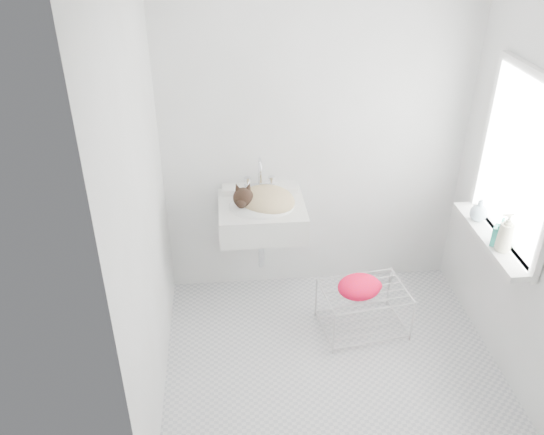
{
  "coord_description": "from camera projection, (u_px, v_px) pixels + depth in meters",
  "views": [
    {
      "loc": [
        -0.65,
        -2.65,
        2.74
      ],
      "look_at": [
        -0.36,
        0.5,
        0.88
      ],
      "focal_mm": 36.89,
      "sensor_mm": 36.0,
      "label": 1
    }
  ],
  "objects": [
    {
      "name": "sink",
      "position": [
        262.0,
        204.0,
        3.89
      ],
      "size": [
        0.6,
        0.52,
        0.24
      ],
      "primitive_type": "cube",
      "color": "silver",
      "rests_on": "back_wall"
    },
    {
      "name": "windowsill",
      "position": [
        491.0,
        238.0,
        3.54
      ],
      "size": [
        0.16,
        0.88,
        0.04
      ],
      "primitive_type": "cube",
      "color": "white",
      "rests_on": "right_wall"
    },
    {
      "name": "window_frame",
      "position": [
        518.0,
        163.0,
        3.28
      ],
      "size": [
        0.04,
        0.9,
        1.1
      ],
      "primitive_type": "cube",
      "color": "white",
      "rests_on": "right_wall"
    },
    {
      "name": "wire_rack",
      "position": [
        363.0,
        311.0,
        3.97
      ],
      "size": [
        0.62,
        0.48,
        0.34
      ],
      "primitive_type": "cube",
      "rotation": [
        0.0,
        0.0,
        0.14
      ],
      "color": "#BDBDBD",
      "rests_on": "floor"
    },
    {
      "name": "left_wall",
      "position": [
        143.0,
        212.0,
        2.99
      ],
      "size": [
        0.02,
        2.0,
        2.5
      ],
      "primitive_type": "cube",
      "color": "white",
      "rests_on": "ground"
    },
    {
      "name": "towel",
      "position": [
        359.0,
        291.0,
        3.82
      ],
      "size": [
        0.36,
        0.29,
        0.13
      ],
      "primitive_type": "ellipsoid",
      "rotation": [
        0.0,
        0.0,
        0.28
      ],
      "color": "#FF0700",
      "rests_on": "wire_rack"
    },
    {
      "name": "faucet",
      "position": [
        260.0,
        175.0,
        3.97
      ],
      "size": [
        0.22,
        0.15,
        0.22
      ],
      "primitive_type": null,
      "color": "silver",
      "rests_on": "sink"
    },
    {
      "name": "right_wall",
      "position": [
        536.0,
        194.0,
        3.17
      ],
      "size": [
        0.02,
        2.0,
        2.5
      ],
      "primitive_type": "cube",
      "color": "white",
      "rests_on": "ground"
    },
    {
      "name": "back_wall",
      "position": [
        316.0,
        134.0,
        3.94
      ],
      "size": [
        2.2,
        0.02,
        2.5
      ],
      "primitive_type": "cube",
      "color": "white",
      "rests_on": "ground"
    },
    {
      "name": "bottle_a",
      "position": [
        502.0,
        250.0,
        3.39
      ],
      "size": [
        0.08,
        0.08,
        0.21
      ],
      "primitive_type": "imported",
      "rotation": [
        0.0,
        0.0,
        4.7
      ],
      "color": "#EFEDC8",
      "rests_on": "windowsill"
    },
    {
      "name": "bottle_b",
      "position": [
        497.0,
        245.0,
        3.44
      ],
      "size": [
        0.12,
        0.12,
        0.19
      ],
      "primitive_type": "imported",
      "rotation": [
        0.0,
        0.0,
        5.63
      ],
      "color": "teal",
      "rests_on": "windowsill"
    },
    {
      "name": "bottle_c",
      "position": [
        477.0,
        220.0,
        3.7
      ],
      "size": [
        0.13,
        0.13,
        0.15
      ],
      "primitive_type": "imported",
      "rotation": [
        0.0,
        0.0,
        1.67
      ],
      "color": "silver",
      "rests_on": "windowsill"
    },
    {
      "name": "floor",
      "position": [
        333.0,
        367.0,
        3.71
      ],
      "size": [
        2.2,
        2.0,
        0.02
      ],
      "primitive_type": "cube",
      "color": "silver",
      "rests_on": "ground"
    },
    {
      "name": "window_glass",
      "position": [
        521.0,
        163.0,
        3.29
      ],
      "size": [
        0.01,
        0.8,
        1.0
      ],
      "primitive_type": "cube",
      "color": "white",
      "rests_on": "right_wall"
    },
    {
      "name": "cat",
      "position": [
        264.0,
        200.0,
        3.85
      ],
      "size": [
        0.44,
        0.37,
        0.26
      ],
      "rotation": [
        0.0,
        0.0,
        -0.12
      ],
      "color": "tan",
      "rests_on": "sink"
    }
  ]
}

